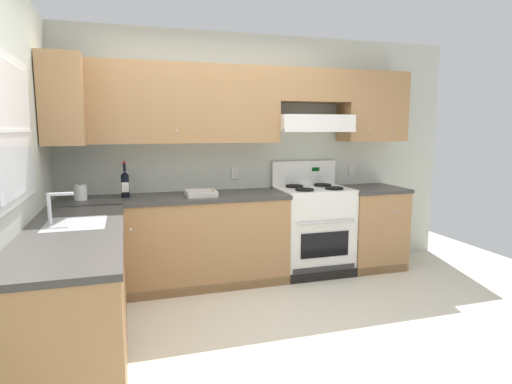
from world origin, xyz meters
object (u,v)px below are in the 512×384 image
(paper_towel_roll, at_px, (80,192))
(stove, at_px, (313,229))
(wine_bottle, at_px, (125,183))
(bowl, at_px, (201,194))

(paper_towel_roll, bearing_deg, stove, -0.67)
(wine_bottle, relative_size, paper_towel_roll, 2.45)
(wine_bottle, height_order, bowl, wine_bottle)
(stove, distance_m, wine_bottle, 2.02)
(wine_bottle, distance_m, paper_towel_roll, 0.40)
(wine_bottle, bearing_deg, bowl, -10.60)
(stove, xyz_separation_m, bowl, (-1.23, -0.07, 0.45))
(bowl, bearing_deg, stove, 3.43)
(stove, distance_m, bowl, 1.32)
(stove, bearing_deg, bowl, -176.57)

